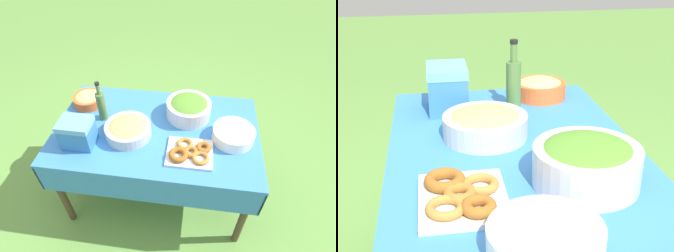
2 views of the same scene
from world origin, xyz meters
TOP-DOWN VIEW (x-y plane):
  - picnic_table at (0.00, 0.00)m, footprint 1.38×0.84m
  - salad_bowl at (0.20, 0.16)m, footprint 0.31×0.31m
  - pasta_bowl at (-0.55, 0.20)m, footprint 0.22×0.22m
  - donut_platter at (0.24, -0.20)m, footprint 0.29×0.24m
  - plate_stack at (0.51, -0.03)m, footprint 0.27×0.27m
  - olive_oil_bottle at (-0.39, 0.06)m, footprint 0.06×0.06m
  - bread_bowl at (-0.17, -0.08)m, footprint 0.30×0.30m
  - cooler_box at (-0.46, -0.20)m, footprint 0.20×0.16m

SIDE VIEW (x-z plane):
  - picnic_table at x=0.00m, z-range 0.26..0.99m
  - donut_platter at x=0.24m, z-range 0.72..0.77m
  - plate_stack at x=0.51m, z-range 0.72..0.81m
  - pasta_bowl at x=-0.55m, z-range 0.72..0.81m
  - bread_bowl at x=-0.17m, z-range 0.72..0.83m
  - salad_bowl at x=0.20m, z-range 0.73..0.86m
  - cooler_box at x=-0.46m, z-range 0.72..0.91m
  - olive_oil_bottle at x=-0.39m, z-range 0.69..0.99m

